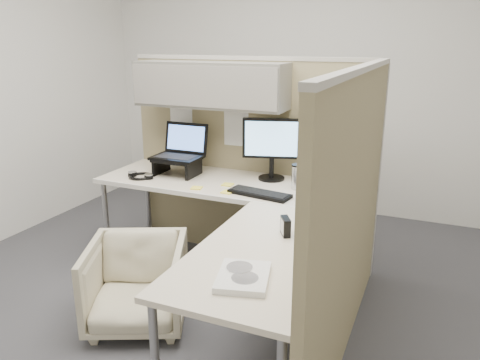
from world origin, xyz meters
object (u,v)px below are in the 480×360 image
at_px(desk, 236,209).
at_px(office_chair, 137,280).
at_px(keyboard, 260,194).
at_px(monitor_left, 272,144).

distance_m(desk, office_chair, 0.77).
bearing_deg(desk, keyboard, 67.72).
bearing_deg(office_chair, desk, 19.81).
relative_size(desk, monitor_left, 4.29).
relative_size(office_chair, keyboard, 1.40).
relative_size(desk, office_chair, 3.28).
relative_size(monitor_left, keyboard, 1.07).
bearing_deg(monitor_left, office_chair, -131.34).
xyz_separation_m(office_chair, keyboard, (0.56, 0.68, 0.44)).
xyz_separation_m(desk, office_chair, (-0.48, -0.47, -0.38)).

